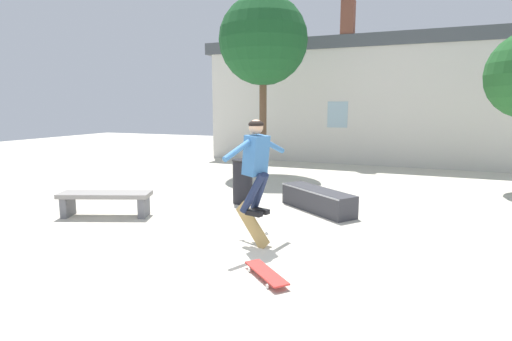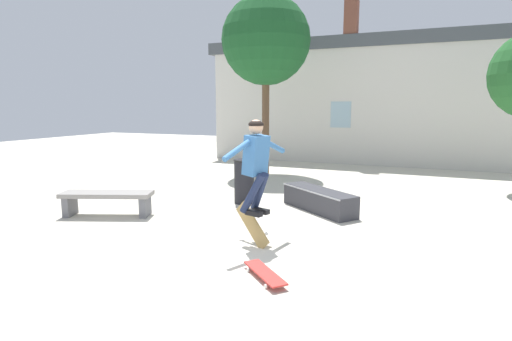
% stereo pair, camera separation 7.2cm
% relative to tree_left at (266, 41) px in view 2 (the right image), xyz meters
% --- Properties ---
extents(ground_plane, '(40.00, 40.00, 0.00)m').
position_rel_tree_left_xyz_m(ground_plane, '(2.02, -6.79, -3.90)').
color(ground_plane, beige).
extents(building_backdrop, '(11.04, 0.52, 5.55)m').
position_rel_tree_left_xyz_m(building_backdrop, '(2.02, 3.11, -1.59)').
color(building_backdrop, beige).
rests_on(building_backdrop, ground_plane).
extents(tree_left, '(2.57, 2.57, 5.20)m').
position_rel_tree_left_xyz_m(tree_left, '(0.00, 0.00, 0.00)').
color(tree_left, brown).
rests_on(tree_left, ground_plane).
extents(park_bench, '(1.72, 1.03, 0.45)m').
position_rel_tree_left_xyz_m(park_bench, '(-1.00, -5.55, -3.57)').
color(park_bench, gray).
rests_on(park_bench, ground_plane).
extents(skate_ledge, '(1.69, 1.46, 0.42)m').
position_rel_tree_left_xyz_m(skate_ledge, '(2.56, -3.66, -3.68)').
color(skate_ledge, '#38383D').
rests_on(skate_ledge, ground_plane).
extents(trash_bin, '(0.46, 0.46, 0.93)m').
position_rel_tree_left_xyz_m(trash_bin, '(0.94, -3.65, -3.41)').
color(trash_bin, black).
rests_on(trash_bin, ground_plane).
extents(skater, '(0.47, 1.32, 1.39)m').
position_rel_tree_left_xyz_m(skater, '(2.14, -5.88, -2.62)').
color(skater, teal).
extents(skateboard_flipping, '(0.70, 0.39, 0.64)m').
position_rel_tree_left_xyz_m(skateboard_flipping, '(2.08, -5.88, -3.63)').
color(skateboard_flipping, '#AD894C').
extents(skateboard_resting, '(0.73, 0.70, 0.08)m').
position_rel_tree_left_xyz_m(skateboard_resting, '(2.72, -6.99, -3.83)').
color(skateboard_resting, red).
rests_on(skateboard_resting, ground_plane).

